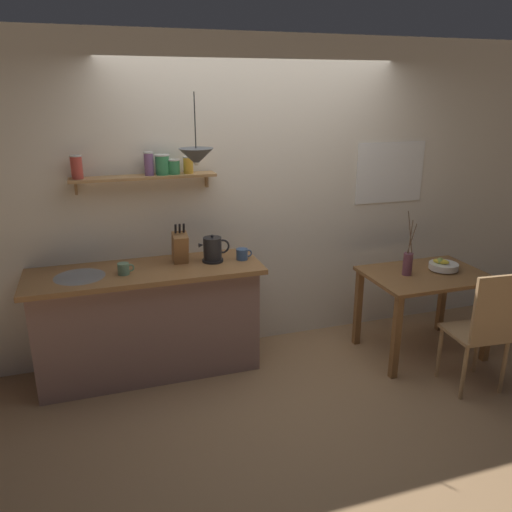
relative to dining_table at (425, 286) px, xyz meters
name	(u,v)px	position (x,y,z in m)	size (l,w,h in m)	color
ground_plane	(276,370)	(-1.33, 0.09, -0.63)	(14.00, 14.00, 0.00)	#A87F56
back_wall	(275,197)	(-1.13, 0.74, 0.72)	(6.80, 0.11, 2.70)	silver
kitchen_counter	(149,320)	(-2.33, 0.41, -0.17)	(1.83, 0.63, 0.92)	gray
wall_shelf	(147,171)	(-2.25, 0.58, 1.03)	(1.13, 0.20, 0.31)	tan
dining_table	(425,286)	(0.00, 0.00, 0.00)	(1.02, 0.72, 0.75)	brown
dining_chair_near	(483,327)	(0.05, -0.67, -0.08)	(0.44, 0.41, 1.00)	tan
fruit_bowl	(443,266)	(0.18, 0.02, 0.17)	(0.25, 0.25, 0.12)	silver
twig_vase	(408,263)	(-0.18, 0.02, 0.23)	(0.09, 0.08, 0.56)	brown
electric_kettle	(213,250)	(-1.78, 0.41, 0.39)	(0.26, 0.17, 0.23)	black
knife_block	(180,247)	(-2.04, 0.45, 0.42)	(0.12, 0.18, 0.33)	#9E6B3D
coffee_mug_by_sink	(124,269)	(-2.50, 0.32, 0.33)	(0.13, 0.09, 0.09)	slate
coffee_mug_spare	(242,254)	(-1.54, 0.38, 0.33)	(0.14, 0.10, 0.09)	#3D5B89
pendant_lamp	(196,157)	(-1.92, 0.25, 1.16)	(0.26, 0.26, 0.52)	black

